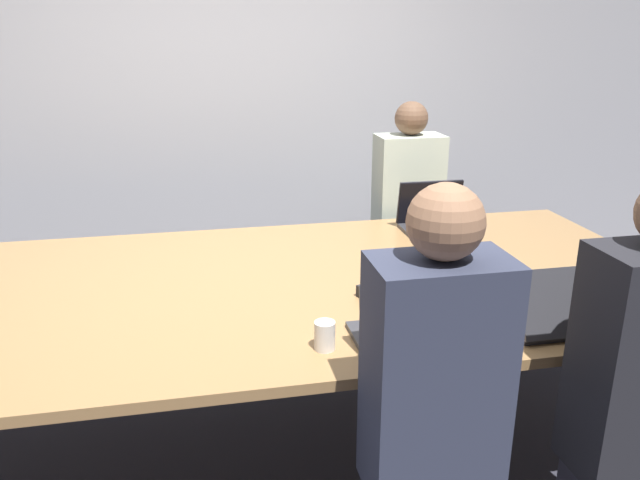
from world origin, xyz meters
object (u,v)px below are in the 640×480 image
Objects in this scene: bottle_near_right at (602,280)px; laptop_far_right at (433,215)px; stapler at (371,296)px; person_near_right at (637,403)px; laptop_near_midright at (405,324)px; cup_near_midright at (325,336)px; person_far_right at (407,218)px; person_near_midright at (432,419)px; laptop_near_right at (560,313)px.

laptop_far_right is at bearing 104.00° from bottle_near_right.
laptop_far_right is 1.07m from stapler.
person_near_right is 1.01m from stapler.
person_near_right reaches higher than laptop_far_right.
laptop_near_midright reaches higher than cup_near_midright.
laptop_far_right is at bearing -88.35° from person_near_right.
person_near_right is 3.90× the size of laptop_near_midright.
person_near_right is at bearing -112.55° from bottle_near_right.
person_near_midright is (-0.63, -2.05, 0.01)m from person_far_right.
laptop_near_right is 0.71m from stapler.
cup_near_midright is at bearing -147.72° from stapler.
bottle_near_right reaches higher than cup_near_midright.
person_far_right reaches higher than cup_near_midright.
person_far_right is 1.78m from laptop_near_midright.
laptop_near_right is at bearing -150.93° from person_near_midright.
person_near_right is 0.77m from laptop_near_midright.
person_near_midright reaches higher than laptop_far_right.
person_near_midright is at bearing -56.81° from cup_near_midright.
stapler is (-0.60, -0.88, -0.05)m from laptop_far_right.
bottle_near_right is at bearing -76.00° from laptop_far_right.
person_near_right is (0.04, -2.09, 0.00)m from person_far_right.
person_near_midright is 0.74m from stapler.
bottle_near_right is at bearing -150.35° from person_near_midright.
laptop_near_midright is 3.51× the size of cup_near_midright.
laptop_far_right is 0.26× the size of person_near_midright.
laptop_near_midright is 0.36m from stapler.
laptop_near_midright is at bearing -107.05° from stapler.
laptop_near_right is at bearing -2.70° from cup_near_midright.
laptop_near_right reaches higher than cup_near_midright.
person_far_right is at bearing 62.24° from cup_near_midright.
bottle_near_right is 1.04m from person_near_midright.
laptop_near_midright is at bearing -95.80° from person_near_midright.
bottle_near_right is at bearing -149.13° from laptop_near_right.
bottle_near_right is 0.87m from laptop_near_midright.
stapler is (0.02, 0.73, 0.08)m from person_near_midright.
laptop_near_midright is at bearing -1.26° from cup_near_midright.
laptop_far_right is 0.46m from person_far_right.
cup_near_midright reaches higher than stapler.
person_near_right is 0.62m from bottle_near_right.
person_near_right is at bearing 98.46° from laptop_near_right.
person_far_right is 1.57m from bottle_near_right.
laptop_near_right is 0.86m from cup_near_midright.
person_near_right reaches higher than laptop_near_right.
laptop_near_midright is (-0.86, -0.14, -0.04)m from bottle_near_right.
cup_near_midright is (-0.92, 0.42, 0.12)m from person_near_right.
laptop_near_right is 0.26× the size of person_near_right.
laptop_near_right is 1.41× the size of bottle_near_right.
bottle_near_right is at bearing -171.03° from laptop_near_midright.
laptop_near_midright is at bearing -3.41° from laptop_near_right.
laptop_far_right is at bearing -90.39° from laptop_near_right.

